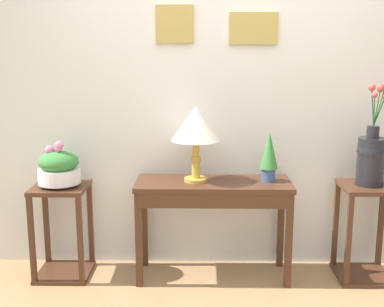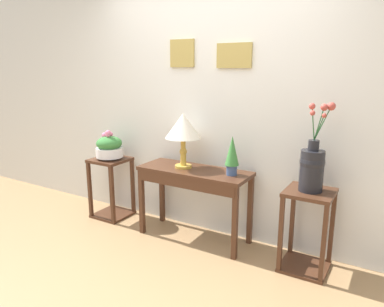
{
  "view_description": "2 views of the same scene",
  "coord_description": "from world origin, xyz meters",
  "px_view_note": "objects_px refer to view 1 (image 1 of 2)",
  "views": [
    {
      "loc": [
        -0.13,
        -2.33,
        1.65
      ],
      "look_at": [
        -0.19,
        1.17,
        0.91
      ],
      "focal_mm": 47.23,
      "sensor_mm": 36.0,
      "label": 1
    },
    {
      "loc": [
        1.66,
        -1.76,
        1.68
      ],
      "look_at": [
        -0.08,
        1.15,
        0.87
      ],
      "focal_mm": 33.77,
      "sensor_mm": 36.0,
      "label": 2
    }
  ],
  "objects_px": {
    "potted_plant_on_console": "(269,154)",
    "planter_bowl_wide_left": "(59,167)",
    "pedestal_stand_right": "(365,232)",
    "pedestal_stand_left": "(62,231)",
    "table_lamp": "(196,126)",
    "console_table": "(213,197)",
    "flower_vase_tall_right": "(371,154)"
  },
  "relations": [
    {
      "from": "potted_plant_on_console",
      "to": "planter_bowl_wide_left",
      "type": "distance_m",
      "value": 1.49
    },
    {
      "from": "potted_plant_on_console",
      "to": "pedestal_stand_right",
      "type": "xyz_separation_m",
      "value": [
        0.71,
        -0.02,
        -0.57
      ]
    },
    {
      "from": "pedestal_stand_left",
      "to": "table_lamp",
      "type": "bearing_deg",
      "value": 0.0
    },
    {
      "from": "potted_plant_on_console",
      "to": "pedestal_stand_right",
      "type": "distance_m",
      "value": 0.91
    },
    {
      "from": "console_table",
      "to": "table_lamp",
      "type": "relative_size",
      "value": 2.07
    },
    {
      "from": "console_table",
      "to": "pedestal_stand_right",
      "type": "xyz_separation_m",
      "value": [
        1.09,
        0.02,
        -0.26
      ]
    },
    {
      "from": "pedestal_stand_left",
      "to": "flower_vase_tall_right",
      "type": "height_order",
      "value": "flower_vase_tall_right"
    },
    {
      "from": "table_lamp",
      "to": "pedestal_stand_right",
      "type": "height_order",
      "value": "table_lamp"
    },
    {
      "from": "pedestal_stand_right",
      "to": "flower_vase_tall_right",
      "type": "height_order",
      "value": "flower_vase_tall_right"
    },
    {
      "from": "table_lamp",
      "to": "flower_vase_tall_right",
      "type": "distance_m",
      "value": 1.24
    },
    {
      "from": "potted_plant_on_console",
      "to": "planter_bowl_wide_left",
      "type": "xyz_separation_m",
      "value": [
        -1.48,
        -0.01,
        -0.1
      ]
    },
    {
      "from": "pedestal_stand_left",
      "to": "pedestal_stand_right",
      "type": "xyz_separation_m",
      "value": [
        2.19,
        -0.01,
        0.01
      ]
    },
    {
      "from": "table_lamp",
      "to": "planter_bowl_wide_left",
      "type": "distance_m",
      "value": 1.01
    },
    {
      "from": "console_table",
      "to": "flower_vase_tall_right",
      "type": "bearing_deg",
      "value": 0.97
    },
    {
      "from": "planter_bowl_wide_left",
      "to": "flower_vase_tall_right",
      "type": "xyz_separation_m",
      "value": [
        2.19,
        -0.01,
        0.1
      ]
    },
    {
      "from": "table_lamp",
      "to": "planter_bowl_wide_left",
      "type": "xyz_separation_m",
      "value": [
        -0.97,
        -0.0,
        -0.3
      ]
    },
    {
      "from": "potted_plant_on_console",
      "to": "flower_vase_tall_right",
      "type": "relative_size",
      "value": 0.51
    },
    {
      "from": "console_table",
      "to": "planter_bowl_wide_left",
      "type": "height_order",
      "value": "planter_bowl_wide_left"
    },
    {
      "from": "console_table",
      "to": "table_lamp",
      "type": "xyz_separation_m",
      "value": [
        -0.13,
        0.02,
        0.5
      ]
    },
    {
      "from": "table_lamp",
      "to": "pedestal_stand_right",
      "type": "bearing_deg",
      "value": -0.3
    },
    {
      "from": "console_table",
      "to": "pedestal_stand_left",
      "type": "bearing_deg",
      "value": 178.76
    },
    {
      "from": "table_lamp",
      "to": "potted_plant_on_console",
      "type": "xyz_separation_m",
      "value": [
        0.51,
        0.01,
        -0.2
      ]
    },
    {
      "from": "pedestal_stand_left",
      "to": "planter_bowl_wide_left",
      "type": "distance_m",
      "value": 0.48
    },
    {
      "from": "console_table",
      "to": "potted_plant_on_console",
      "type": "relative_size",
      "value": 3.05
    },
    {
      "from": "pedestal_stand_left",
      "to": "flower_vase_tall_right",
      "type": "relative_size",
      "value": 0.96
    },
    {
      "from": "console_table",
      "to": "potted_plant_on_console",
      "type": "distance_m",
      "value": 0.49
    },
    {
      "from": "table_lamp",
      "to": "pedestal_stand_right",
      "type": "xyz_separation_m",
      "value": [
        1.22,
        -0.01,
        -0.76
      ]
    },
    {
      "from": "pedestal_stand_right",
      "to": "pedestal_stand_left",
      "type": "bearing_deg",
      "value": 179.83
    },
    {
      "from": "planter_bowl_wide_left",
      "to": "pedestal_stand_right",
      "type": "bearing_deg",
      "value": -0.17
    },
    {
      "from": "potted_plant_on_console",
      "to": "flower_vase_tall_right",
      "type": "bearing_deg",
      "value": -1.33
    },
    {
      "from": "console_table",
      "to": "flower_vase_tall_right",
      "type": "distance_m",
      "value": 1.14
    },
    {
      "from": "console_table",
      "to": "planter_bowl_wide_left",
      "type": "distance_m",
      "value": 1.11
    }
  ]
}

